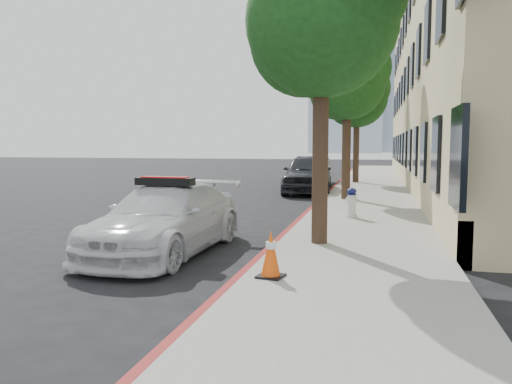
{
  "coord_description": "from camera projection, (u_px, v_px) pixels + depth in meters",
  "views": [
    {
      "loc": [
        3.94,
        -11.35,
        1.99
      ],
      "look_at": [
        1.45,
        -1.1,
        1.0
      ],
      "focal_mm": 35.0,
      "sensor_mm": 36.0,
      "label": 1
    }
  ],
  "objects": [
    {
      "name": "tree_far",
      "position": [
        358.0,
        96.0,
        24.52
      ],
      "size": [
        3.1,
        3.0,
        5.81
      ],
      "color": "black",
      "rests_on": "sidewalk"
    },
    {
      "name": "curb_strip",
      "position": [
        331.0,
        190.0,
        21.27
      ],
      "size": [
        0.12,
        50.0,
        0.15
      ],
      "primitive_type": "cube",
      "color": "maroon",
      "rests_on": "ground"
    },
    {
      "name": "tower_right",
      "position": [
        398.0,
        73.0,
        138.51
      ],
      "size": [
        14.0,
        14.0,
        44.0
      ],
      "primitive_type": "cube",
      "color": "#9EA8B7",
      "rests_on": "ground"
    },
    {
      "name": "fire_hydrant",
      "position": [
        352.0,
        203.0,
        12.74
      ],
      "size": [
        0.32,
        0.29,
        0.76
      ],
      "rotation": [
        0.0,
        0.0,
        -0.4
      ],
      "color": "silver",
      "rests_on": "sidewalk"
    },
    {
      "name": "sidewalk",
      "position": [
        368.0,
        191.0,
        20.91
      ],
      "size": [
        3.2,
        50.0,
        0.15
      ],
      "primitive_type": "cube",
      "color": "gray",
      "rests_on": "ground"
    },
    {
      "name": "tree_near",
      "position": [
        323.0,
        19.0,
        9.05
      ],
      "size": [
        2.92,
        2.82,
        5.62
      ],
      "color": "black",
      "rests_on": "sidewalk"
    },
    {
      "name": "traffic_cone",
      "position": [
        271.0,
        254.0,
        6.96
      ],
      "size": [
        0.4,
        0.4,
        0.67
      ],
      "rotation": [
        0.0,
        0.0,
        -0.18
      ],
      "color": "black",
      "rests_on": "sidewalk"
    },
    {
      "name": "tower_left",
      "position": [
        348.0,
        34.0,
        126.31
      ],
      "size": [
        18.0,
        14.0,
        60.0
      ],
      "primitive_type": "cube",
      "color": "#9EA8B7",
      "rests_on": "ground"
    },
    {
      "name": "police_car",
      "position": [
        166.0,
        219.0,
        9.21
      ],
      "size": [
        1.97,
        4.44,
        1.42
      ],
      "rotation": [
        0.0,
        0.0,
        -0.04
      ],
      "color": "silver",
      "rests_on": "ground"
    },
    {
      "name": "ground",
      "position": [
        209.0,
        228.0,
        12.09
      ],
      "size": [
        120.0,
        120.0,
        0.0
      ],
      "primitive_type": "plane",
      "color": "black",
      "rests_on": "ground"
    },
    {
      "name": "building",
      "position": [
        492.0,
        82.0,
        23.97
      ],
      "size": [
        8.0,
        36.0,
        10.0
      ],
      "primitive_type": "cube",
      "color": "#CAB881",
      "rests_on": "ground"
    },
    {
      "name": "parked_car_far",
      "position": [
        311.0,
        171.0,
        25.11
      ],
      "size": [
        1.57,
        4.36,
        1.43
      ],
      "primitive_type": "imported",
      "rotation": [
        0.0,
        0.0,
        -0.01
      ],
      "color": "black",
      "rests_on": "ground"
    },
    {
      "name": "tree_mid",
      "position": [
        348.0,
        81.0,
        16.8
      ],
      "size": [
        2.77,
        2.64,
        5.43
      ],
      "color": "black",
      "rests_on": "sidewalk"
    },
    {
      "name": "parked_car_mid",
      "position": [
        308.0,
        174.0,
        20.74
      ],
      "size": [
        2.26,
        4.88,
        1.62
      ],
      "primitive_type": "imported",
      "rotation": [
        0.0,
        0.0,
        0.07
      ],
      "color": "#21232A",
      "rests_on": "ground"
    }
  ]
}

